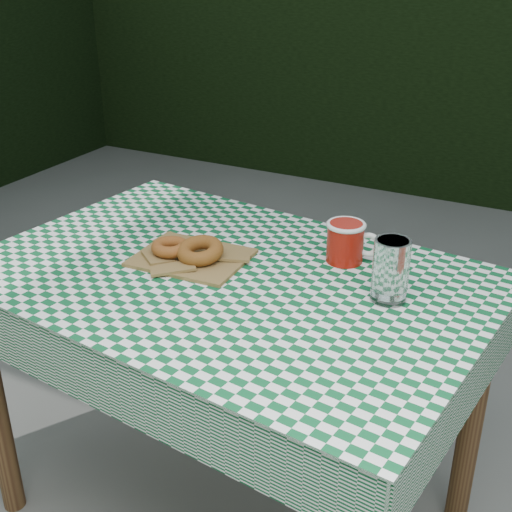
{
  "coord_description": "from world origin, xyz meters",
  "views": [
    {
      "loc": [
        0.52,
        -1.14,
        1.48
      ],
      "look_at": [
        -0.14,
        0.14,
        0.79
      ],
      "focal_mm": 47.29,
      "sensor_mm": 36.0,
      "label": 1
    }
  ],
  "objects_px": {
    "paper_bag": "(192,257)",
    "coffee_mug": "(345,242)",
    "table": "(230,404)",
    "drinking_glass": "(390,271)"
  },
  "relations": [
    {
      "from": "table",
      "to": "paper_bag",
      "type": "height_order",
      "value": "paper_bag"
    },
    {
      "from": "table",
      "to": "drinking_glass",
      "type": "distance_m",
      "value": 0.59
    },
    {
      "from": "drinking_glass",
      "to": "table",
      "type": "bearing_deg",
      "value": -172.15
    },
    {
      "from": "paper_bag",
      "to": "drinking_glass",
      "type": "relative_size",
      "value": 1.86
    },
    {
      "from": "paper_bag",
      "to": "coffee_mug",
      "type": "bearing_deg",
      "value": 25.87
    },
    {
      "from": "paper_bag",
      "to": "coffee_mug",
      "type": "height_order",
      "value": "coffee_mug"
    },
    {
      "from": "table",
      "to": "paper_bag",
      "type": "distance_m",
      "value": 0.41
    },
    {
      "from": "table",
      "to": "coffee_mug",
      "type": "distance_m",
      "value": 0.52
    },
    {
      "from": "table",
      "to": "drinking_glass",
      "type": "height_order",
      "value": "drinking_glass"
    },
    {
      "from": "table",
      "to": "paper_bag",
      "type": "relative_size",
      "value": 4.45
    }
  ]
}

